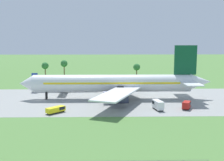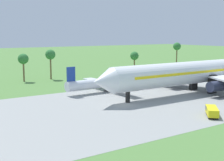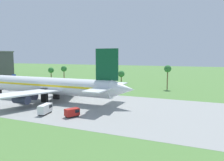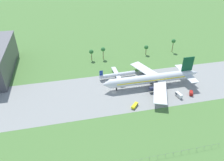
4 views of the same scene
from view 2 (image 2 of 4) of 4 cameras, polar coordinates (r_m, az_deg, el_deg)
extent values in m
plane|color=#517F3D|center=(72.07, 2.34, -4.53)|extent=(600.00, 600.00, 0.00)
cube|color=gray|center=(72.07, 2.34, -4.52)|extent=(320.00, 44.00, 0.02)
cylinder|color=white|center=(89.51, 15.15, 1.49)|extent=(56.11, 6.15, 6.15)
cone|color=white|center=(69.74, -1.68, -0.17)|extent=(4.92, 6.03, 6.03)
cube|color=yellow|center=(89.46, 15.16, 1.78)|extent=(47.69, 6.27, 0.61)
cube|color=white|center=(99.90, 10.04, 1.75)|extent=(17.34, 27.56, 0.44)
cylinder|color=#2D334C|center=(84.97, 18.63, -0.98)|extent=(5.53, 2.77, 2.77)
cylinder|color=#2D334C|center=(94.60, 11.58, 0.24)|extent=(5.53, 2.77, 2.77)
cylinder|color=#2D334C|center=(100.67, 10.11, 0.78)|extent=(5.53, 2.77, 2.77)
cube|color=black|center=(74.13, 2.90, -2.14)|extent=(0.70, 0.90, 5.12)
cube|color=black|center=(89.94, 17.87, -0.64)|extent=(2.40, 1.20, 5.12)
cube|color=black|center=(94.24, 14.66, -0.10)|extent=(2.40, 1.20, 5.12)
cylinder|color=silver|center=(88.69, -0.61, -0.33)|extent=(26.76, 3.59, 2.72)
cube|color=navy|center=(82.04, -7.52, 1.16)|extent=(2.45, 0.32, 3.80)
cube|color=silver|center=(88.74, -0.61, -0.51)|extent=(4.05, 24.11, 0.24)
cube|color=black|center=(88.90, -0.61, -1.16)|extent=(1.28, 2.48, 2.58)
cube|color=black|center=(65.63, 17.78, -6.08)|extent=(4.72, 4.79, 0.40)
cube|color=yellow|center=(65.41, 17.81, -5.32)|extent=(5.47, 5.56, 1.40)
cube|color=black|center=(66.90, 17.65, -4.82)|extent=(2.88, 2.88, 0.90)
cylinder|color=brown|center=(110.52, -15.84, 1.66)|extent=(0.56, 0.56, 7.22)
sphere|color=#337538|center=(110.11, -15.93, 3.83)|extent=(3.60, 3.60, 3.60)
cylinder|color=brown|center=(149.12, 11.73, 4.03)|extent=(0.56, 0.56, 9.80)
sphere|color=#337538|center=(148.80, 11.79, 6.14)|extent=(3.60, 3.60, 3.60)
cylinder|color=brown|center=(132.83, 4.11, 2.90)|extent=(0.56, 0.56, 6.40)
sphere|color=#337538|center=(132.51, 4.13, 4.54)|extent=(3.60, 3.60, 3.60)
cylinder|color=brown|center=(113.79, -11.14, 2.29)|extent=(0.56, 0.56, 8.32)
sphere|color=#337538|center=(113.38, -11.21, 4.68)|extent=(3.60, 3.60, 3.60)
camera|label=1|loc=(76.65, 89.23, 3.88)|focal=45.00mm
camera|label=3|loc=(123.08, 59.99, 4.60)|focal=35.00mm
camera|label=4|loc=(91.18, 138.76, 43.81)|focal=35.00mm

